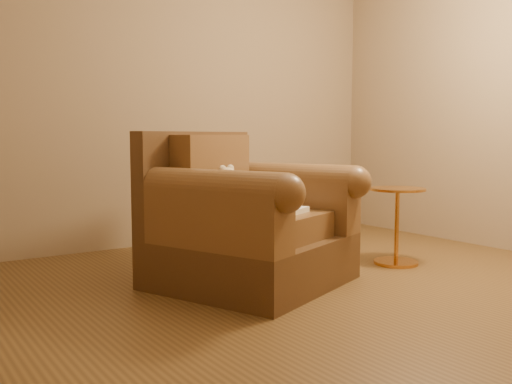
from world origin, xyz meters
TOP-DOWN VIEW (x-y plane):
  - floor at (0.00, 0.00)m, footprint 4.00×4.00m
  - room at (0.00, 0.00)m, footprint 4.02×4.02m
  - armchair at (-0.37, 0.48)m, footprint 1.38×1.35m
  - teddy_bear at (-0.44, 0.55)m, footprint 0.22×0.25m
  - guidebook at (-0.30, 0.25)m, footprint 0.50×0.42m
  - side_table at (0.83, 0.29)m, footprint 0.40×0.40m

SIDE VIEW (x-z plane):
  - floor at x=0.00m, z-range 0.00..0.00m
  - side_table at x=0.83m, z-range 0.02..0.59m
  - armchair at x=-0.37m, z-range -0.11..0.86m
  - guidebook at x=-0.30m, z-range 0.46..0.50m
  - teddy_bear at x=-0.44m, z-range 0.43..0.73m
  - room at x=0.00m, z-range 0.36..3.07m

